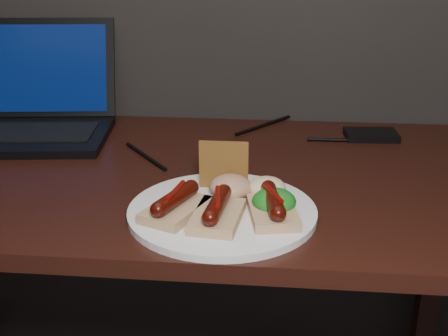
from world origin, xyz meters
The scene contains 12 objects.
desk centered at (0.00, 1.38, 0.66)m, with size 1.40×0.70×0.75m.
laptop centered at (-0.35, 1.58, 0.80)m, with size 0.42×0.38×0.25m.
hard_drive centered at (0.45, 1.61, 0.76)m, with size 0.12×0.07×0.02m, color black.
desk_cables centered at (-0.01, 1.54, 0.75)m, with size 0.95×0.41×0.01m.
plate centered at (0.15, 1.18, 0.76)m, with size 0.31×0.31×0.01m, color white.
bread_sausage_left centered at (0.08, 1.15, 0.78)m, with size 0.11×0.13×0.04m.
bread_sausage_center centered at (0.14, 1.14, 0.78)m, with size 0.08×0.12×0.04m.
bread_sausage_right centered at (0.23, 1.16, 0.78)m, with size 0.09×0.13×0.04m.
crispbread centered at (0.14, 1.27, 0.80)m, with size 0.09×0.01×0.09m, color #935C28.
salad_greens centered at (0.23, 1.18, 0.78)m, with size 0.07×0.07×0.04m, color #115612.
salsa_mound centered at (0.16, 1.23, 0.78)m, with size 0.07×0.07×0.04m, color maroon.
coleslaw_mound centered at (0.22, 1.23, 0.78)m, with size 0.06×0.06×0.04m, color white.
Camera 1 is at (0.23, 0.37, 1.15)m, focal length 45.00 mm.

